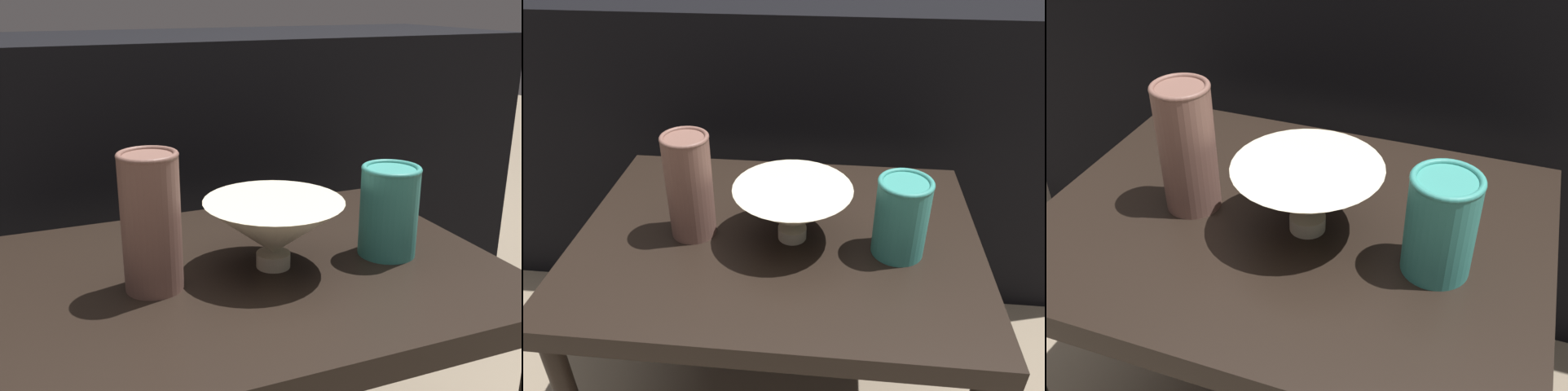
{
  "view_description": "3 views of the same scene",
  "coord_description": "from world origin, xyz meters",
  "views": [
    {
      "loc": [
        -0.31,
        -0.78,
        0.88
      ],
      "look_at": [
        0.02,
        0.01,
        0.59
      ],
      "focal_mm": 42.0,
      "sensor_mm": 36.0,
      "label": 1
    },
    {
      "loc": [
        0.09,
        -0.75,
        1.04
      ],
      "look_at": [
        0.01,
        -0.02,
        0.58
      ],
      "focal_mm": 35.0,
      "sensor_mm": 36.0,
      "label": 2
    },
    {
      "loc": [
        0.26,
        -0.65,
        1.03
      ],
      "look_at": [
        0.03,
        -0.01,
        0.55
      ],
      "focal_mm": 42.0,
      "sensor_mm": 36.0,
      "label": 3
    }
  ],
  "objects": [
    {
      "name": "table",
      "position": [
        0.0,
        0.0,
        0.44
      ],
      "size": [
        0.73,
        0.55,
        0.49
      ],
      "color": "black",
      "rests_on": "ground_plane"
    },
    {
      "name": "couch_backdrop",
      "position": [
        0.0,
        0.64,
        0.4
      ],
      "size": [
        1.72,
        0.5,
        0.79
      ],
      "color": "black",
      "rests_on": "ground_plane"
    },
    {
      "name": "bowl",
      "position": [
        0.03,
        -0.01,
        0.55
      ],
      "size": [
        0.21,
        0.21,
        0.1
      ],
      "color": "beige",
      "rests_on": "table"
    },
    {
      "name": "vase_textured_left",
      "position": [
        -0.15,
        -0.01,
        0.59
      ],
      "size": [
        0.08,
        0.08,
        0.2
      ],
      "color": "brown",
      "rests_on": "table"
    },
    {
      "name": "vase_colorful_right",
      "position": [
        0.21,
        -0.03,
        0.56
      ],
      "size": [
        0.09,
        0.09,
        0.14
      ],
      "color": "teal",
      "rests_on": "table"
    }
  ]
}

